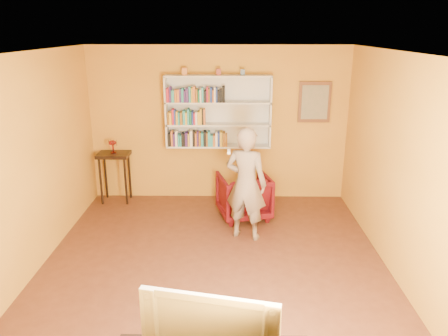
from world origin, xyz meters
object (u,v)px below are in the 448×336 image
at_px(person, 246,184).
at_px(armchair, 244,196).
at_px(console_table, 114,162).
at_px(ruby_lustre, 113,144).
at_px(television, 212,322).
at_px(bookshelf, 218,111).

bearing_deg(person, armchair, -69.67).
height_order(console_table, ruby_lustre, ruby_lustre).
bearing_deg(ruby_lustre, console_table, -126.87).
distance_m(armchair, television, 3.89).
bearing_deg(television, armchair, 96.70).
height_order(bookshelf, ruby_lustre, bookshelf).
distance_m(console_table, ruby_lustre, 0.32).
bearing_deg(television, console_table, 124.88).
distance_m(console_table, television, 4.89).
relative_size(ruby_lustre, armchair, 0.29).
xyz_separation_m(armchair, television, (-0.35, -3.84, 0.49)).
bearing_deg(ruby_lustre, armchair, -16.22).
xyz_separation_m(armchair, person, (0.00, -0.73, 0.47)).
distance_m(console_table, armchair, 2.38).
height_order(ruby_lustre, person, person).
height_order(armchair, television, television).
relative_size(bookshelf, armchair, 2.26).
bearing_deg(ruby_lustre, person, -31.56).
relative_size(armchair, person, 0.48).
relative_size(bookshelf, ruby_lustre, 7.87).
bearing_deg(console_table, person, -31.56).
bearing_deg(armchair, console_table, -30.53).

